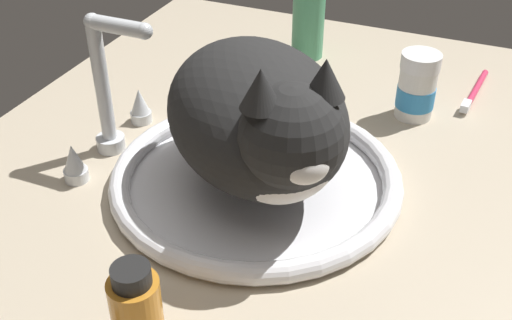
{
  "coord_description": "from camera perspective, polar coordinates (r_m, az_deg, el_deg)",
  "views": [
    {
      "loc": [
        -60.39,
        -27.29,
        52.8
      ],
      "look_at": [
        0.53,
        -1.43,
        7.0
      ],
      "focal_mm": 44.65,
      "sensor_mm": 36.0,
      "label": 1
    }
  ],
  "objects": [
    {
      "name": "pill_bottle",
      "position": [
        0.98,
        14.21,
        6.29
      ],
      "size": [
        5.86,
        5.86,
        10.31
      ],
      "color": "white",
      "rests_on": "countertop"
    },
    {
      "name": "amber_bottle",
      "position": [
        0.61,
        -10.64,
        -13.23
      ],
      "size": [
        4.85,
        4.85,
        10.4
      ],
      "color": "#C67A23",
      "rests_on": "countertop"
    },
    {
      "name": "countertop",
      "position": [
        0.84,
        -1.05,
        -3.07
      ],
      "size": [
        114.78,
        82.28,
        3.0
      ],
      "primitive_type": "cube",
      "color": "#B7A88E",
      "rests_on": "ground"
    },
    {
      "name": "soap_pump_bottle",
      "position": [
        1.14,
        4.73,
        12.6
      ],
      "size": [
        5.61,
        5.61,
        18.96
      ],
      "color": "#4C9E70",
      "rests_on": "countertop"
    },
    {
      "name": "sink_basin",
      "position": [
        0.82,
        0.0,
        -1.62
      ],
      "size": [
        37.61,
        37.61,
        2.65
      ],
      "color": "white",
      "rests_on": "countertop"
    },
    {
      "name": "cat",
      "position": [
        0.75,
        0.5,
        3.68
      ],
      "size": [
        36.5,
        34.72,
        20.11
      ],
      "color": "black",
      "rests_on": "sink_basin"
    },
    {
      "name": "faucet",
      "position": [
        0.88,
        -13.04,
        5.22
      ],
      "size": [
        19.34,
        10.58,
        20.07
      ],
      "color": "silver",
      "rests_on": "countertop"
    },
    {
      "name": "toothbrush",
      "position": [
        1.09,
        18.97,
        5.78
      ],
      "size": [
        15.63,
        2.64,
        1.7
      ],
      "color": "#D83359",
      "rests_on": "countertop"
    }
  ]
}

